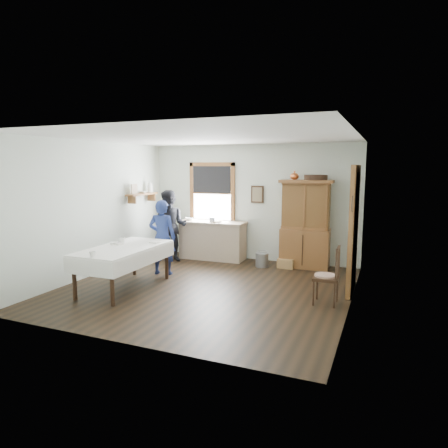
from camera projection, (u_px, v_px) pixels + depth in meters
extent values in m
cube|color=black|center=(207.00, 287.00, 7.28)|extent=(5.00, 5.00, 0.01)
cube|color=silver|center=(206.00, 137.00, 6.90)|extent=(5.00, 5.00, 0.01)
cube|color=silver|center=(252.00, 203.00, 9.38)|extent=(5.00, 0.01, 2.70)
cube|color=silver|center=(119.00, 237.00, 4.81)|extent=(5.00, 0.01, 2.70)
cube|color=silver|center=(94.00, 209.00, 8.04)|extent=(0.01, 5.00, 2.70)
cube|color=silver|center=(354.00, 222.00, 6.14)|extent=(0.01, 5.00, 2.70)
cube|color=white|center=(212.00, 193.00, 9.71)|extent=(1.00, 0.02, 1.30)
cube|color=brown|center=(212.00, 164.00, 9.59)|extent=(1.18, 0.06, 0.09)
cube|color=brown|center=(212.00, 221.00, 9.79)|extent=(1.18, 0.06, 0.09)
cube|color=brown|center=(192.00, 193.00, 9.90)|extent=(0.09, 0.06, 1.48)
cube|color=brown|center=(233.00, 194.00, 9.48)|extent=(0.09, 0.06, 1.48)
cube|color=black|center=(212.00, 180.00, 9.63)|extent=(0.98, 0.03, 0.64)
cube|color=#4E3F37|center=(355.00, 232.00, 6.97)|extent=(0.03, 0.90, 2.10)
cube|color=brown|center=(351.00, 237.00, 6.52)|extent=(0.08, 0.12, 2.10)
cube|color=brown|center=(356.00, 228.00, 7.45)|extent=(0.08, 0.12, 2.10)
cube|color=brown|center=(356.00, 168.00, 6.83)|extent=(0.08, 1.14, 0.12)
cube|color=brown|center=(142.00, 194.00, 9.33)|extent=(0.24, 1.00, 0.04)
cube|color=brown|center=(132.00, 200.00, 8.98)|extent=(0.22, 0.03, 0.18)
cube|color=brown|center=(151.00, 197.00, 9.71)|extent=(0.22, 0.03, 0.18)
cube|color=tan|center=(134.00, 189.00, 9.04)|extent=(0.03, 0.22, 0.24)
cylinder|color=white|center=(150.00, 188.00, 9.63)|extent=(0.12, 0.12, 0.22)
cube|color=#331F12|center=(257.00, 194.00, 9.25)|extent=(0.30, 0.04, 0.40)
torus|color=black|center=(353.00, 196.00, 6.38)|extent=(0.01, 0.27, 0.27)
cube|color=tan|center=(213.00, 240.00, 9.51)|extent=(1.60, 0.64, 0.91)
cube|color=brown|center=(305.00, 224.00, 8.63)|extent=(1.14, 0.58, 1.91)
cube|color=white|center=(124.00, 268.00, 7.19)|extent=(1.02, 1.92, 0.76)
cube|color=#331F12|center=(326.00, 275.00, 6.37)|extent=(0.46, 0.46, 0.95)
cube|color=gray|center=(262.00, 260.00, 8.78)|extent=(0.30, 0.30, 0.30)
cube|color=#9E7A47|center=(286.00, 263.00, 8.68)|extent=(0.37, 0.27, 0.21)
imported|color=navy|center=(162.00, 240.00, 8.11)|extent=(0.58, 0.44, 1.42)
imported|color=black|center=(170.00, 228.00, 9.26)|extent=(0.85, 0.73, 1.53)
imported|color=white|center=(121.00, 240.00, 7.48)|extent=(0.14, 0.14, 0.11)
imported|color=white|center=(92.00, 254.00, 6.33)|extent=(0.13, 0.13, 0.09)
imported|color=white|center=(114.00, 243.00, 7.38)|extent=(0.26, 0.26, 0.05)
imported|color=#7B6E52|center=(212.00, 222.00, 9.31)|extent=(0.27, 0.27, 0.02)
imported|color=white|center=(189.00, 219.00, 9.62)|extent=(0.26, 0.26, 0.06)
imported|color=white|center=(143.00, 192.00, 9.37)|extent=(0.22, 0.22, 0.05)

